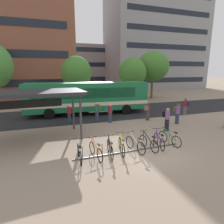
# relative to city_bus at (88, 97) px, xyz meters

# --- Properties ---
(ground) EXTENTS (200.00, 200.00, 0.00)m
(ground) POSITION_rel_city_bus_xyz_m (1.18, -9.97, -1.78)
(ground) COLOR gray
(bus_lane_asphalt) EXTENTS (80.00, 7.20, 0.01)m
(bus_lane_asphalt) POSITION_rel_city_bus_xyz_m (1.18, 0.00, -1.77)
(bus_lane_asphalt) COLOR #232326
(bus_lane_asphalt) RESTS_ON ground
(city_bus) EXTENTS (12.15, 3.25, 3.20)m
(city_bus) POSITION_rel_city_bus_xyz_m (0.00, 0.00, 0.00)
(city_bus) COLOR #196B3D
(city_bus) RESTS_ON ground
(bike_rack) EXTENTS (6.20, 0.19, 0.70)m
(bike_rack) POSITION_rel_city_bus_xyz_m (0.22, -9.79, -1.69)
(bike_rack) COLOR #47474C
(bike_rack) RESTS_ON ground
(parked_bicycle_white_0) EXTENTS (0.52, 1.72, 0.99)m
(parked_bicycle_white_0) POSITION_rel_city_bus_xyz_m (-2.53, -9.96, -1.39)
(parked_bicycle_white_0) COLOR black
(parked_bicycle_white_0) RESTS_ON ground
(parked_bicycle_orange_1) EXTENTS (0.52, 1.71, 0.99)m
(parked_bicycle_orange_1) POSITION_rel_city_bus_xyz_m (-1.70, -9.93, -1.39)
(parked_bicycle_orange_1) COLOR black
(parked_bicycle_orange_1) RESTS_ON ground
(parked_bicycle_black_2) EXTENTS (0.52, 1.71, 0.99)m
(parked_bicycle_black_2) POSITION_rel_city_bus_xyz_m (-0.93, -9.92, -1.39)
(parked_bicycle_black_2) COLOR black
(parked_bicycle_black_2) RESTS_ON ground
(parked_bicycle_yellow_3) EXTENTS (0.54, 1.70, 0.99)m
(parked_bicycle_yellow_3) POSITION_rel_city_bus_xyz_m (-0.23, -9.78, -1.39)
(parked_bicycle_yellow_3) COLOR black
(parked_bicycle_yellow_3) RESTS_ON ground
(parked_bicycle_silver_4) EXTENTS (0.57, 1.69, 0.99)m
(parked_bicycle_silver_4) POSITION_rel_city_bus_xyz_m (0.55, -9.84, -1.39)
(parked_bicycle_silver_4) COLOR black
(parked_bicycle_silver_4) RESTS_ON ground
(parked_bicycle_black_5) EXTENTS (0.52, 1.71, 0.99)m
(parked_bicycle_black_5) POSITION_rel_city_bus_xyz_m (1.37, -9.86, -1.39)
(parked_bicycle_black_5) COLOR black
(parked_bicycle_black_5) RESTS_ON ground
(parked_bicycle_purple_6) EXTENTS (0.57, 1.69, 0.99)m
(parked_bicycle_purple_6) POSITION_rel_city_bus_xyz_m (2.10, -9.77, -1.39)
(parked_bicycle_purple_6) COLOR black
(parked_bicycle_purple_6) RESTS_ON ground
(parked_bicycle_green_7) EXTENTS (0.60, 1.68, 0.99)m
(parked_bicycle_green_7) POSITION_rel_city_bus_xyz_m (2.90, -9.64, -1.39)
(parked_bicycle_green_7) COLOR black
(parked_bicycle_green_7) RESTS_ON ground
(transit_shelter) EXTENTS (7.37, 3.68, 3.11)m
(transit_shelter) POSITION_rel_city_bus_xyz_m (-5.20, -6.09, 1.15)
(transit_shelter) COLOR #38383D
(transit_shelter) RESTS_ON ground
(commuter_teal_pack_0) EXTENTS (0.61, 0.53, 1.65)m
(commuter_teal_pack_0) POSITION_rel_city_bus_xyz_m (1.01, -3.91, -0.83)
(commuter_teal_pack_0) COLOR #2D3851
(commuter_teal_pack_0) RESTS_ON ground
(commuter_navy_pack_1) EXTENTS (0.50, 0.60, 1.61)m
(commuter_navy_pack_1) POSITION_rel_city_bus_xyz_m (-2.25, -2.96, -0.85)
(commuter_navy_pack_1) COLOR #2D3851
(commuter_navy_pack_1) RESTS_ON ground
(commuter_navy_pack_2) EXTENTS (0.54, 0.61, 1.68)m
(commuter_navy_pack_2) POSITION_rel_city_bus_xyz_m (9.02, -3.65, -0.80)
(commuter_navy_pack_2) COLOR #565660
(commuter_navy_pack_2) RESTS_ON ground
(commuter_black_pack_3) EXTENTS (0.52, 0.60, 1.73)m
(commuter_black_pack_3) POSITION_rel_city_bus_xyz_m (4.27, -7.33, -0.78)
(commuter_black_pack_3) COLOR black
(commuter_black_pack_3) RESTS_ON ground
(commuter_grey_pack_4) EXTENTS (0.60, 0.51, 1.63)m
(commuter_grey_pack_4) POSITION_rel_city_bus_xyz_m (4.43, -4.25, -0.84)
(commuter_grey_pack_4) COLOR #47382D
(commuter_grey_pack_4) RESTS_ON ground
(commuter_olive_pack_5) EXTENTS (0.54, 0.36, 1.69)m
(commuter_olive_pack_5) POSITION_rel_city_bus_xyz_m (0.16, -3.04, -0.79)
(commuter_olive_pack_5) COLOR #2D3851
(commuter_olive_pack_5) RESTS_ON ground
(commuter_olive_pack_6) EXTENTS (0.34, 0.52, 1.71)m
(commuter_olive_pack_6) POSITION_rel_city_bus_xyz_m (6.24, -5.97, -0.79)
(commuter_olive_pack_6) COLOR #2D3851
(commuter_olive_pack_6) RESTS_ON ground
(street_tree_0) EXTENTS (3.94, 3.94, 6.19)m
(street_tree_0) POSITION_rel_city_bus_xyz_m (7.86, 6.55, 2.29)
(street_tree_0) COLOR brown
(street_tree_0) RESTS_ON ground
(street_tree_2) EXTENTS (4.98, 4.98, 7.28)m
(street_tree_2) POSITION_rel_city_bus_xyz_m (11.99, 7.95, 3.19)
(street_tree_2) COLOR brown
(street_tree_2) RESTS_ON ground
(street_tree_3) EXTENTS (3.93, 3.93, 6.22)m
(street_tree_3) POSITION_rel_city_bus_xyz_m (-0.15, 6.68, 2.29)
(street_tree_3) COLOR brown
(street_tree_3) RESTS_ON ground
(building_left_wing) EXTENTS (20.41, 11.98, 20.96)m
(building_left_wing) POSITION_rel_city_bus_xyz_m (-9.48, 17.93, 8.71)
(building_left_wing) COLOR brown
(building_left_wing) RESTS_ON ground
(building_right_wing) EXTENTS (23.58, 12.82, 22.00)m
(building_right_wing) POSITION_rel_city_bus_xyz_m (22.59, 25.48, 9.23)
(building_right_wing) COLOR gray
(building_right_wing) RESTS_ON ground
(building_centre_block) EXTENTS (18.60, 11.68, 10.94)m
(building_centre_block) POSITION_rel_city_bus_xyz_m (4.55, 35.92, 3.69)
(building_centre_block) COLOR gray
(building_centre_block) RESTS_ON ground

